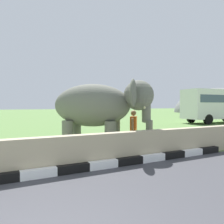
# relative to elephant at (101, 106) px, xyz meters

# --- Properties ---
(barrier_parapet) EXTENTS (28.00, 0.36, 1.00)m
(barrier_parapet) POSITION_rel_elephant_xyz_m (-1.70, -1.86, -1.32)
(barrier_parapet) COLOR tan
(barrier_parapet) RESTS_ON ground_plane
(elephant) EXTENTS (3.92, 3.69, 2.82)m
(elephant) POSITION_rel_elephant_xyz_m (0.00, 0.00, 0.00)
(elephant) COLOR #66685C
(elephant) RESTS_ON ground_plane
(person_handler) EXTENTS (0.49, 0.54, 1.66)m
(person_handler) POSITION_rel_elephant_xyz_m (1.38, -0.26, -0.90)
(person_handler) COLOR navy
(person_handler) RESTS_ON ground_plane
(bus_white) EXTENTS (8.25, 3.10, 3.50)m
(bus_white) POSITION_rel_elephant_xyz_m (17.11, 7.57, 0.25)
(bus_white) COLOR silver
(bus_white) RESTS_ON ground_plane
(hill_east) EXTENTS (27.01, 21.61, 13.60)m
(hill_east) POSITION_rel_elephant_xyz_m (51.30, 32.63, -1.82)
(hill_east) COLOR slate
(hill_east) RESTS_ON ground_plane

